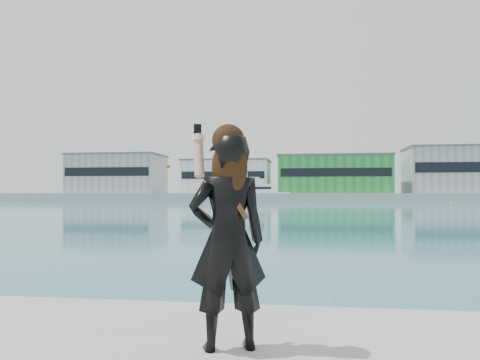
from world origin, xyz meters
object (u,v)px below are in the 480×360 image
object	(u,v)px
motor_yacht	(253,192)
buoy_near	(452,205)
buoy_far	(239,204)
woman	(228,233)

from	to	relation	value
motor_yacht	buoy_near	distance (m)	49.28
motor_yacht	buoy_near	world-z (taller)	motor_yacht
buoy_far	motor_yacht	bearing A→B (deg)	92.23
motor_yacht	buoy_far	bearing A→B (deg)	-102.38
buoy_near	buoy_far	distance (m)	37.29
buoy_near	woman	distance (m)	86.28
motor_yacht	buoy_far	xyz separation A→B (m)	(1.31, -33.70, -2.23)
buoy_near	woman	xyz separation A→B (m)	(-26.04, -82.24, 1.71)
motor_yacht	woman	xyz separation A→B (m)	(12.44, -112.94, -0.52)
buoy_far	woman	xyz separation A→B (m)	(11.13, -79.25, 1.71)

